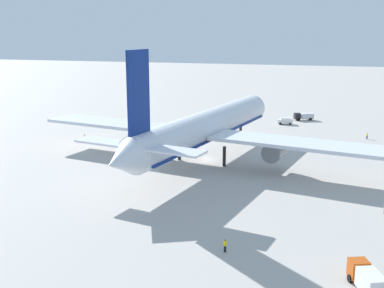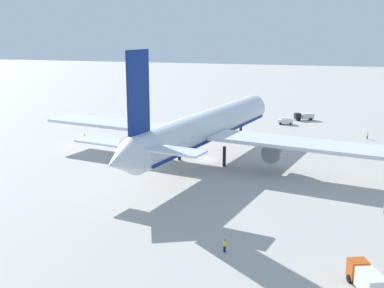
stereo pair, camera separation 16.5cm
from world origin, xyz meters
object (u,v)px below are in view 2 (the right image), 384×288
at_px(service_truck_2, 304,116).
at_px(ground_worker_3, 225,245).
at_px(traffic_cone_1, 84,134).
at_px(service_truck_4, 366,279).
at_px(airliner, 205,128).
at_px(service_van, 286,121).
at_px(ground_worker_2, 367,136).

xyz_separation_m(service_truck_2, ground_worker_3, (-97.80, 4.38, -0.39)).
bearing_deg(traffic_cone_1, service_truck_4, -132.26).
xyz_separation_m(ground_worker_3, traffic_cone_1, (57.78, 51.95, -0.64)).
relative_size(airliner, service_truck_4, 12.74).
bearing_deg(traffic_cone_1, service_van, -58.42).
bearing_deg(service_truck_4, service_van, 10.62).
height_order(service_truck_2, service_van, service_truck_2).
height_order(service_truck_2, ground_worker_3, service_truck_2).
bearing_deg(service_truck_2, airliner, 162.13).
bearing_deg(service_truck_2, ground_worker_2, -142.45).
bearing_deg(service_truck_2, traffic_cone_1, 125.39).
height_order(service_van, traffic_cone_1, service_van).
distance_m(service_truck_4, traffic_cone_1, 93.17).
bearing_deg(ground_worker_2, ground_worker_3, 163.58).
bearing_deg(ground_worker_2, airliner, 132.82).
height_order(airliner, service_van, airliner).
bearing_deg(service_truck_4, service_truck_2, 7.01).
distance_m(airliner, traffic_cone_1, 42.11).
relative_size(service_truck_2, ground_worker_3, 3.59).
relative_size(service_van, traffic_cone_1, 8.53).
bearing_deg(service_van, ground_worker_3, -179.58).
bearing_deg(service_truck_4, airliner, 33.41).
bearing_deg(airliner, ground_worker_3, -161.79).
relative_size(ground_worker_3, traffic_cone_1, 3.25).
bearing_deg(traffic_cone_1, ground_worker_2, -77.04).
bearing_deg(service_truck_4, ground_worker_2, -3.63).
bearing_deg(service_truck_2, service_van, 149.28).
height_order(ground_worker_2, traffic_cone_1, ground_worker_2).
distance_m(airliner, service_van, 49.80).
relative_size(ground_worker_2, ground_worker_3, 0.97).
bearing_deg(service_van, service_truck_4, -169.38).
height_order(service_truck_2, traffic_cone_1, service_truck_2).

